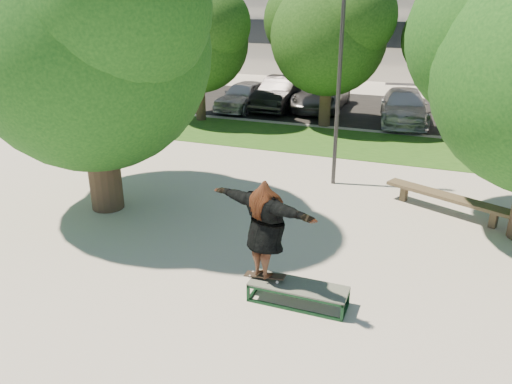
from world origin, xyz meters
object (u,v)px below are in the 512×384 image
at_px(car_silver_b, 404,106).
at_px(car_dark, 281,93).
at_px(car_silver_a, 244,95).
at_px(lamppost, 339,78).
at_px(car_grey, 321,95).
at_px(grind_box, 298,294).
at_px(tree_left, 88,35).
at_px(bench, 447,198).

bearing_deg(car_silver_b, car_dark, 164.89).
bearing_deg(car_silver_a, lamppost, -48.42).
bearing_deg(car_dark, car_grey, 19.86).
xyz_separation_m(car_grey, car_silver_b, (4.13, -1.34, -0.00)).
bearing_deg(grind_box, tree_left, 157.24).
distance_m(car_grey, car_silver_b, 4.35).
bearing_deg(car_dark, tree_left, -90.37).
bearing_deg(car_dark, grind_box, -69.08).
relative_size(lamppost, car_dark, 1.28).
bearing_deg(car_grey, car_silver_b, -21.11).
distance_m(lamppost, car_dark, 11.03).
relative_size(tree_left, car_grey, 1.39).
distance_m(tree_left, car_dark, 14.01).
height_order(car_silver_a, car_dark, car_dark).
relative_size(bench, car_grey, 0.62).
height_order(tree_left, bench, tree_left).
relative_size(lamppost, car_silver_b, 1.25).
relative_size(bench, car_silver_b, 0.66).
relative_size(tree_left, car_silver_b, 1.46).
distance_m(grind_box, car_dark, 17.07).
xyz_separation_m(car_silver_a, car_dark, (1.67, 0.80, 0.09)).
bearing_deg(grind_box, lamppost, 97.21).
bearing_deg(tree_left, bench, 17.89).
xyz_separation_m(grind_box, car_dark, (-5.66, 16.09, 0.60)).
bearing_deg(car_silver_b, car_silver_a, 172.38).
relative_size(lamppost, car_silver_a, 1.49).
distance_m(bench, car_dark, 13.47).
xyz_separation_m(lamppost, grind_box, (0.82, -6.47, -2.96)).
bearing_deg(grind_box, car_silver_b, 88.82).
height_order(grind_box, bench, bench).
height_order(tree_left, car_silver_a, tree_left).
xyz_separation_m(bench, car_silver_a, (-9.76, 9.97, 0.28)).
bearing_deg(tree_left, car_silver_a, 95.51).
distance_m(car_dark, car_silver_b, 6.03).
xyz_separation_m(lamppost, car_silver_a, (-6.52, 8.82, -2.45)).
distance_m(tree_left, car_silver_b, 14.79).
bearing_deg(tree_left, car_dark, 88.11).
xyz_separation_m(tree_left, lamppost, (5.29, 3.91, -1.27)).
bearing_deg(car_grey, car_dark, -164.80).
distance_m(lamppost, bench, 4.38).
relative_size(car_dark, car_silver_b, 0.98).
xyz_separation_m(lamppost, car_grey, (-3.00, 10.23, -2.44)).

